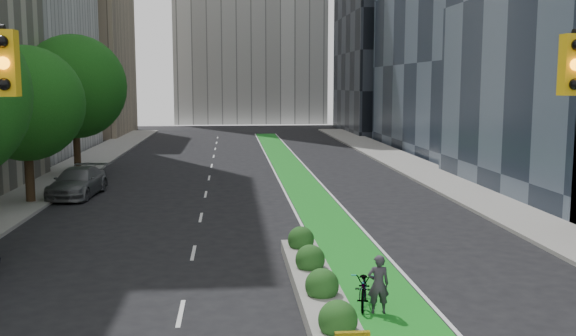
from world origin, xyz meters
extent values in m
cube|color=gray|center=(-11.80, 25.00, 0.07)|extent=(3.60, 90.00, 0.15)
cube|color=gray|center=(11.80, 25.00, 0.07)|extent=(3.60, 90.00, 0.15)
cube|color=#18851E|center=(3.00, 30.00, 0.01)|extent=(2.20, 70.00, 0.01)
cube|color=tan|center=(-20.00, 66.00, 13.00)|extent=(14.00, 16.00, 26.00)
cube|color=black|center=(20.00, 68.00, 14.00)|extent=(14.00, 18.00, 28.00)
cylinder|color=black|center=(-11.00, 22.00, 2.24)|extent=(0.44, 0.44, 4.48)
sphere|color=#12480F|center=(-11.00, 22.00, 4.96)|extent=(5.60, 5.60, 5.60)
cylinder|color=black|center=(-11.00, 32.00, 2.58)|extent=(0.44, 0.44, 5.15)
sphere|color=#12480F|center=(-11.00, 32.00, 5.70)|extent=(6.60, 6.60, 6.60)
cube|color=gold|center=(-4.70, 0.50, 6.25)|extent=(0.34, 0.28, 1.05)
sphere|color=orange|center=(-4.70, 0.34, 6.25)|extent=(0.20, 0.20, 0.20)
cube|color=gold|center=(4.70, 0.50, 6.25)|extent=(0.34, 0.28, 1.05)
sphere|color=orange|center=(4.70, 0.34, 6.25)|extent=(0.20, 0.20, 0.20)
cube|color=gray|center=(1.20, 7.00, 0.20)|extent=(1.20, 10.00, 0.40)
sphere|color=#194C19|center=(1.20, 3.50, 0.65)|extent=(0.90, 0.90, 0.90)
sphere|color=#194C19|center=(1.20, 6.00, 0.65)|extent=(0.90, 0.90, 0.90)
sphere|color=#194C19|center=(1.20, 8.50, 0.65)|extent=(0.90, 0.90, 0.90)
sphere|color=#194C19|center=(1.20, 11.00, 0.65)|extent=(0.90, 0.90, 0.90)
imported|color=gray|center=(2.38, 6.23, 0.49)|extent=(1.07, 1.97, 0.98)
imported|color=#37313B|center=(2.60, 5.55, 0.78)|extent=(0.58, 0.39, 1.56)
imported|color=#5C5F61|center=(-9.19, 24.04, 0.75)|extent=(2.57, 5.37, 1.51)
camera|label=1|loc=(-1.18, -10.18, 5.94)|focal=40.00mm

